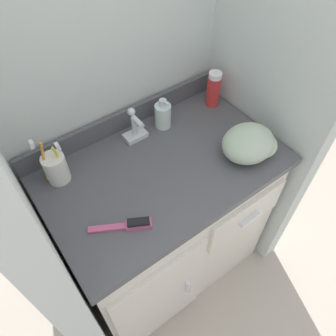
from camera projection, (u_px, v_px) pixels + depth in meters
ground_plane at (165, 260)px, 1.82m from camera, size 6.00×6.00×0.00m
wall_back at (108, 56)px, 1.15m from camera, size 1.07×0.08×2.20m
wall_right at (275, 52)px, 1.16m from camera, size 0.08×0.63×2.20m
vanity at (165, 222)px, 1.49m from camera, size 0.89×0.57×0.81m
backsplash at (124, 119)px, 1.31m from camera, size 0.89×0.02×0.08m
sink_faucet at (135, 129)px, 1.26m from camera, size 0.09×0.09×0.14m
toothbrush_cup at (56, 168)px, 1.12m from camera, size 0.09×0.08×0.20m
soap_dispenser at (163, 115)px, 1.30m from camera, size 0.07×0.07×0.13m
shaving_cream_can at (214, 89)px, 1.37m from camera, size 0.06×0.06×0.16m
hairbrush at (129, 225)px, 1.03m from camera, size 0.19×0.12×0.03m
hand_towel at (251, 143)px, 1.20m from camera, size 0.21×0.18×0.12m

